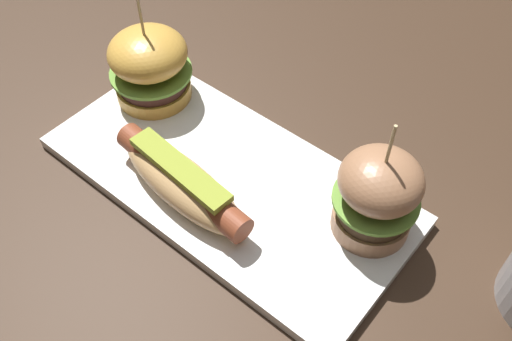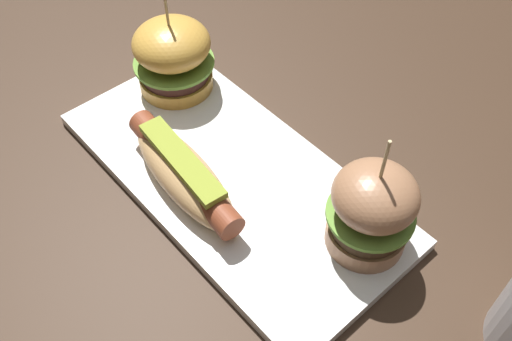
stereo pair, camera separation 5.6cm
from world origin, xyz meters
The scene contains 5 objects.
ground_plane centered at (0.00, 0.00, 0.00)m, with size 3.00×3.00×0.00m, color #382619.
platter_main centered at (0.00, 0.00, 0.01)m, with size 0.41×0.19×0.01m, color white.
hot_dog centered at (-0.02, -0.05, 0.04)m, with size 0.18×0.07×0.05m.
slider_left centered at (-0.15, 0.04, 0.06)m, with size 0.10×0.10×0.14m.
slider_right centered at (0.15, 0.04, 0.06)m, with size 0.08×0.08×0.14m.
Camera 1 is at (0.27, -0.28, 0.49)m, focal length 39.46 mm.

